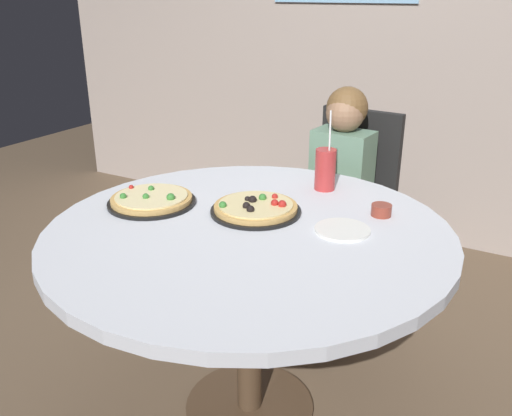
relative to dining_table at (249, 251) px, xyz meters
The scene contains 9 objects.
ground_plane 0.66m from the dining_table, ahead, with size 8.00×8.00×0.00m, color brown.
dining_table is the anchor object (origin of this frame).
chair_wooden 0.97m from the dining_table, 89.55° to the left, with size 0.43×0.43×0.95m.
diner_child 0.80m from the dining_table, 90.46° to the left, with size 0.28×0.42×1.08m.
pizza_veggie 0.16m from the dining_table, 108.50° to the left, with size 0.32×0.32×0.05m.
pizza_cheese 0.42m from the dining_table, behind, with size 0.32×0.32×0.05m.
soda_cup 0.50m from the dining_table, 80.85° to the left, with size 0.08×0.08×0.31m.
sauce_bowl 0.48m from the dining_table, 41.61° to the left, with size 0.07×0.07×0.04m, color brown.
plate_small 0.32m from the dining_table, 23.18° to the left, with size 0.18×0.18×0.01m, color white.
Camera 1 is at (0.82, -1.40, 1.47)m, focal length 38.09 mm.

